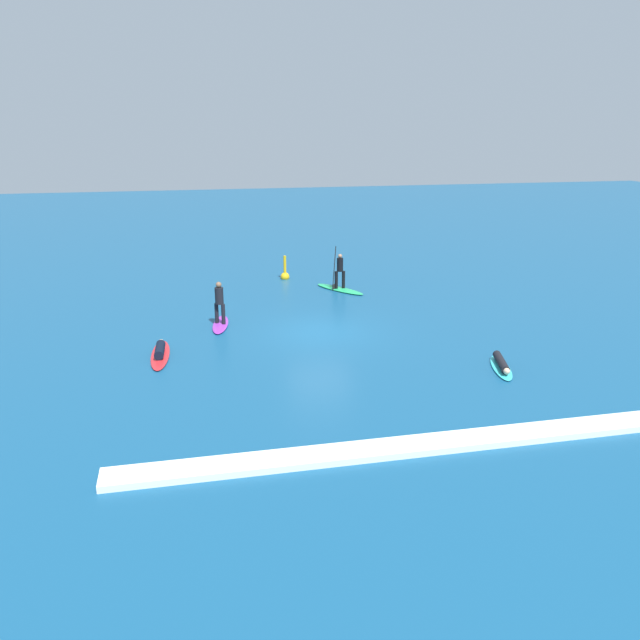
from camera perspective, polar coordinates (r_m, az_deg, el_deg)
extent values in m
plane|color=navy|center=(26.16, 0.00, -1.05)|extent=(120.00, 120.00, 0.00)
ellipsoid|color=purple|center=(27.26, -8.75, -0.39)|extent=(1.01, 2.64, 0.10)
cylinder|color=black|center=(27.03, -8.51, 0.52)|extent=(0.19, 0.19, 0.84)
cylinder|color=black|center=(27.22, -9.08, 0.61)|extent=(0.19, 0.19, 0.84)
cylinder|color=black|center=(26.92, -8.87, 2.13)|extent=(0.40, 0.40, 0.69)
sphere|color=brown|center=(26.81, -8.91, 3.08)|extent=(0.27, 0.27, 0.24)
ellipsoid|color=#23B266|center=(32.73, 1.75, 2.74)|extent=(2.27, 3.02, 0.10)
cylinder|color=black|center=(32.66, 2.08, 3.58)|extent=(0.23, 0.23, 0.87)
cylinder|color=black|center=(32.56, 1.44, 3.55)|extent=(0.23, 0.23, 0.87)
cylinder|color=black|center=(32.44, 1.77, 4.89)|extent=(0.43, 0.43, 0.67)
sphere|color=#A37556|center=(32.35, 1.78, 5.65)|extent=(0.28, 0.28, 0.20)
cylinder|color=black|center=(32.39, 1.26, 4.63)|extent=(0.24, 0.17, 2.14)
cube|color=black|center=(32.62, 1.25, 2.89)|extent=(0.20, 0.16, 0.32)
ellipsoid|color=#33C6CC|center=(23.13, 15.64, -4.05)|extent=(1.24, 2.47, 0.09)
cylinder|color=black|center=(23.11, 15.66, -3.58)|extent=(0.72, 1.61, 0.28)
sphere|color=beige|center=(22.27, 16.11, -4.35)|extent=(0.27, 0.27, 0.22)
ellipsoid|color=red|center=(24.17, -13.88, -2.99)|extent=(0.80, 3.24, 0.09)
cylinder|color=black|center=(24.05, -13.92, -2.56)|extent=(0.39, 1.34, 0.33)
sphere|color=tan|center=(24.78, -13.81, -1.92)|extent=(0.24, 0.24, 0.23)
sphere|color=yellow|center=(35.13, -3.10, 3.83)|extent=(0.48, 0.48, 0.48)
cylinder|color=yellow|center=(35.01, -3.11, 4.65)|extent=(0.15, 0.15, 1.27)
cube|color=white|center=(17.13, 7.50, -11.03)|extent=(15.10, 0.90, 0.18)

